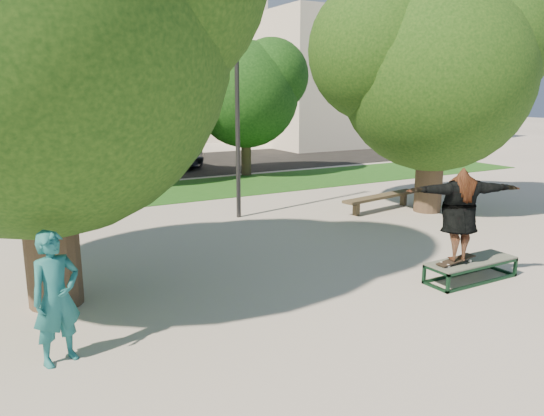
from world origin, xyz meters
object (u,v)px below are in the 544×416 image
grind_box (471,270)px  car_grey (163,150)px  bystander (56,298)px  car_dark (100,154)px  tree_left (23,15)px  bench (381,198)px  tree_right (432,63)px  lamppost (237,99)px  car_silver_b (130,151)px

grind_box → car_grey: 17.66m
bystander → car_dark: size_ratio=0.38×
tree_left → bench: tree_left is taller
bench → tree_right: bearing=-44.9°
lamppost → grind_box: 7.31m
lamppost → car_dark: 10.74m
tree_left → lamppost: bearing=36.4°
bystander → car_grey: size_ratio=0.33×
grind_box → bench: 5.82m
car_silver_b → car_grey: bearing=-10.4°
car_dark → bystander: bearing=-111.5°
car_dark → tree_left: bearing=-112.9°
car_dark → car_silver_b: bearing=27.4°
grind_box → car_grey: size_ratio=0.35×
tree_left → car_grey: bearing=65.7°
lamppost → grind_box: (1.50, -6.52, -2.96)m
tree_right → bystander: 11.59m
tree_left → car_silver_b: bearing=70.7°
tree_right → car_dark: tree_right is taller
tree_left → tree_right: bearing=11.0°
bench → car_dark: 12.82m
lamppost → bench: bearing=-17.5°
car_dark → lamppost: bearing=-89.8°
tree_right → car_silver_b: (-4.82, 13.42, -3.41)m
lamppost → car_silver_b: lamppost is taller
tree_left → bench: bearing=16.1°
grind_box → bench: size_ratio=0.62×
tree_right → bystander: (-10.34, -4.11, -3.24)m
bench → car_silver_b: size_ratio=0.62×
tree_right → car_silver_b: bearing=109.8°
grind_box → car_grey: (0.00, 17.65, 0.52)m
tree_left → car_grey: size_ratio=1.38×
tree_left → car_silver_b: size_ratio=1.52×
tree_left → car_silver_b: 16.75m
bench → car_dark: (-5.44, 11.60, 0.38)m
tree_left → car_dark: (3.79, 14.27, -3.67)m
lamppost → car_grey: lamppost is taller
bystander → car_silver_b: size_ratio=0.37×
car_grey → car_dark: bearing=-169.3°
tree_left → bench: (9.24, 2.67, -4.05)m
grind_box → bench: bench is taller
tree_left → car_grey: 16.91m
car_dark → car_silver_b: size_ratio=0.97×
grind_box → car_dark: 17.15m
tree_right → bystander: tree_right is taller
lamppost → grind_box: lamppost is taller
bench → car_dark: size_ratio=0.64×
lamppost → tree_left: bearing=-143.6°
tree_right → grind_box: tree_right is taller
grind_box → car_silver_b: (-1.40, 18.02, 0.49)m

